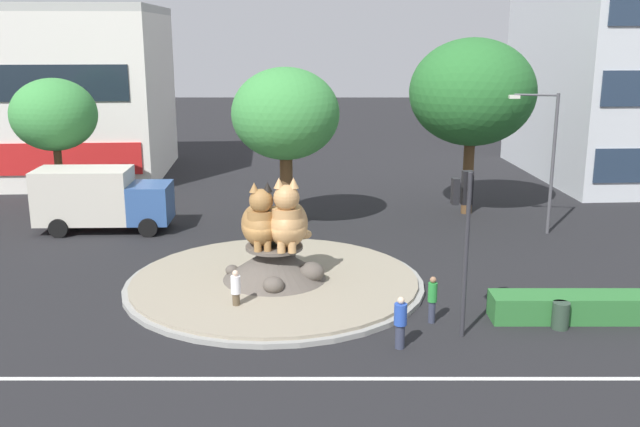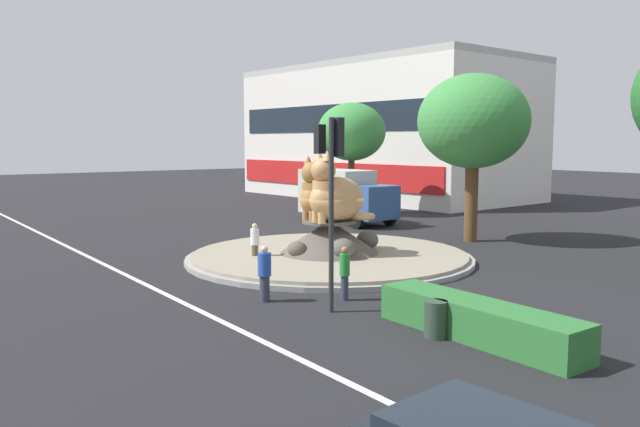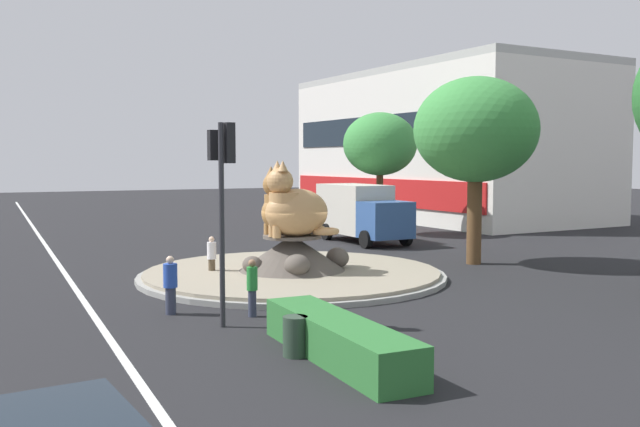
# 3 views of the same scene
# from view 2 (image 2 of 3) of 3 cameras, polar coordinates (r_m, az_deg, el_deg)

# --- Properties ---
(ground_plane) EXTENTS (160.00, 160.00, 0.00)m
(ground_plane) POSITION_cam_2_polar(r_m,az_deg,el_deg) (25.46, 0.84, -4.17)
(ground_plane) COLOR black
(lane_centreline) EXTENTS (112.00, 0.20, 0.01)m
(lane_centreline) POSITION_cam_2_polar(r_m,az_deg,el_deg) (21.85, -15.27, -6.17)
(lane_centreline) COLOR silver
(lane_centreline) RESTS_ON ground
(roundabout_island) EXTENTS (11.37, 11.37, 1.61)m
(roundabout_island) POSITION_cam_2_polar(r_m,az_deg,el_deg) (25.37, 0.88, -3.18)
(roundabout_island) COLOR gray
(roundabout_island) RESTS_ON ground
(cat_statue_tabby) EXTENTS (1.79, 2.64, 2.55)m
(cat_statue_tabby) POSITION_cam_2_polar(r_m,az_deg,el_deg) (25.48, 0.09, 1.60)
(cat_statue_tabby) COLOR #9E703D
(cat_statue_tabby) RESTS_ON roundabout_island
(cat_statue_calico) EXTENTS (1.74, 2.75, 2.76)m
(cat_statue_calico) POSITION_cam_2_polar(r_m,az_deg,el_deg) (24.59, 1.29, 1.60)
(cat_statue_calico) COLOR tan
(cat_statue_calico) RESTS_ON roundabout_island
(traffic_light_mast) EXTENTS (0.71, 0.60, 5.34)m
(traffic_light_mast) POSITION_cam_2_polar(r_m,az_deg,el_deg) (17.35, 1.05, 3.82)
(traffic_light_mast) COLOR #2D2D33
(traffic_light_mast) RESTS_ON ground
(shophouse_block) EXTENTS (25.10, 13.93, 11.05)m
(shophouse_block) POSITION_cam_2_polar(r_m,az_deg,el_deg) (54.96, 5.71, 7.27)
(shophouse_block) COLOR silver
(shophouse_block) RESTS_ON ground
(clipped_hedge_strip) EXTENTS (5.54, 1.20, 0.90)m
(clipped_hedge_strip) POSITION_cam_2_polar(r_m,az_deg,el_deg) (15.84, 13.92, -9.27)
(clipped_hedge_strip) COLOR #2D7033
(clipped_hedge_strip) RESTS_ON ground
(second_tree_near_tower) EXTENTS (4.34, 4.34, 7.17)m
(second_tree_near_tower) POSITION_cam_2_polar(r_m,az_deg,el_deg) (40.96, 2.84, 7.28)
(second_tree_near_tower) COLOR brown
(second_tree_near_tower) RESTS_ON ground
(third_tree_left) EXTENTS (5.16, 5.16, 7.84)m
(third_tree_left) POSITION_cam_2_polar(r_m,az_deg,el_deg) (30.70, 13.55, 7.96)
(third_tree_left) COLOR brown
(third_tree_left) RESTS_ON ground
(pedestrian_blue_shirt) EXTENTS (0.40, 0.40, 1.67)m
(pedestrian_blue_shirt) POSITION_cam_2_polar(r_m,az_deg,el_deg) (18.83, -4.99, -5.28)
(pedestrian_blue_shirt) COLOR #33384C
(pedestrian_blue_shirt) RESTS_ON ground
(pedestrian_green_shirt) EXTENTS (0.31, 0.31, 1.62)m
(pedestrian_green_shirt) POSITION_cam_2_polar(r_m,az_deg,el_deg) (18.91, 2.22, -5.23)
(pedestrian_green_shirt) COLOR #33384C
(pedestrian_green_shirt) RESTS_ON ground
(pedestrian_white_shirt) EXTENTS (0.34, 0.34, 1.56)m
(pedestrian_white_shirt) POSITION_cam_2_polar(r_m,az_deg,el_deg) (24.77, -5.84, -2.58)
(pedestrian_white_shirt) COLOR brown
(pedestrian_white_shirt) RESTS_ON ground
(delivery_box_truck) EXTENTS (6.43, 2.83, 3.06)m
(delivery_box_truck) POSITION_cam_2_polar(r_m,az_deg,el_deg) (37.01, 2.22, 1.70)
(delivery_box_truck) COLOR #335693
(delivery_box_truck) RESTS_ON ground
(litter_bin) EXTENTS (0.56, 0.56, 0.90)m
(litter_bin) POSITION_cam_2_polar(r_m,az_deg,el_deg) (15.73, 10.31, -9.30)
(litter_bin) COLOR #2D4233
(litter_bin) RESTS_ON ground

